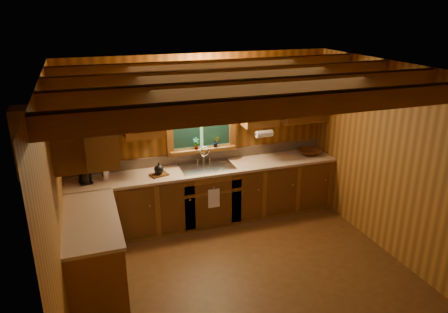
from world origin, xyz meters
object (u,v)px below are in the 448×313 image
coffee_maker (85,173)px  cutting_board (159,175)px  sink (207,170)px  wicker_basket (309,152)px

coffee_maker → cutting_board: size_ratio=1.15×
sink → cutting_board: 0.77m
cutting_board → wicker_basket: bearing=-14.1°
sink → wicker_basket: bearing=-0.2°
sink → cutting_board: bearing=-173.9°
cutting_board → wicker_basket: size_ratio=0.68×
coffee_maker → cutting_board: coffee_maker is taller
coffee_maker → wicker_basket: coffee_maker is taller
cutting_board → coffee_maker: bearing=159.3°
sink → coffee_maker: 1.81m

